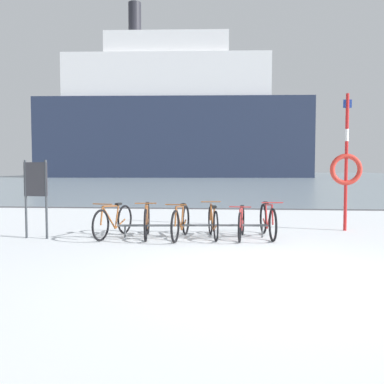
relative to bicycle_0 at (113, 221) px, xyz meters
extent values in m
cube|color=silver|center=(3.28, -4.28, -0.40)|extent=(80.00, 22.00, 0.08)
cube|color=gray|center=(3.28, 61.72, -0.40)|extent=(80.00, 110.00, 0.08)
cube|color=#47474C|center=(3.28, 6.72, -0.38)|extent=(80.00, 0.50, 0.05)
cylinder|color=#4C5156|center=(1.82, 0.08, -0.08)|extent=(3.41, 0.38, 0.05)
cylinder|color=#4C5156|center=(0.29, -0.07, -0.22)|extent=(0.04, 0.04, 0.28)
cylinder|color=#4C5156|center=(3.35, 0.22, -0.22)|extent=(0.04, 0.04, 0.28)
torus|color=black|center=(-0.13, -0.52, -0.02)|extent=(0.21, 0.67, 0.68)
torus|color=black|center=(0.13, 0.53, -0.02)|extent=(0.21, 0.67, 0.68)
cylinder|color=brown|center=(-0.05, -0.18, 0.10)|extent=(0.17, 0.56, 0.58)
cylinder|color=brown|center=(0.04, 0.16, 0.08)|extent=(0.08, 0.20, 0.51)
cylinder|color=brown|center=(-0.03, -0.10, 0.35)|extent=(0.21, 0.70, 0.08)
cylinder|color=brown|center=(0.08, 0.31, -0.10)|extent=(0.15, 0.47, 0.19)
cylinder|color=brown|center=(-0.12, -0.48, 0.18)|extent=(0.06, 0.12, 0.41)
cube|color=black|center=(0.06, 0.24, 0.37)|extent=(0.13, 0.21, 0.05)
cylinder|color=brown|center=(-0.11, -0.45, 0.43)|extent=(0.45, 0.13, 0.02)
torus|color=black|center=(0.84, -0.50, -0.01)|extent=(0.14, 0.70, 0.70)
torus|color=black|center=(0.69, 0.53, -0.01)|extent=(0.14, 0.70, 0.70)
cylinder|color=brown|center=(0.79, -0.17, 0.11)|extent=(0.11, 0.55, 0.59)
cylinder|color=brown|center=(0.74, 0.17, 0.09)|extent=(0.06, 0.19, 0.53)
cylinder|color=brown|center=(0.78, -0.09, 0.37)|extent=(0.13, 0.68, 0.09)
cylinder|color=brown|center=(0.72, 0.31, -0.09)|extent=(0.10, 0.45, 0.19)
cylinder|color=brown|center=(0.83, -0.46, 0.19)|extent=(0.05, 0.12, 0.42)
cube|color=black|center=(0.73, 0.24, 0.39)|extent=(0.11, 0.21, 0.05)
cylinder|color=brown|center=(0.83, -0.43, 0.45)|extent=(0.46, 0.09, 0.02)
torus|color=black|center=(1.48, -0.60, -0.02)|extent=(0.12, 0.69, 0.69)
torus|color=black|center=(1.60, 0.47, -0.02)|extent=(0.12, 0.69, 0.69)
cylinder|color=brown|center=(1.52, -0.25, 0.11)|extent=(0.10, 0.57, 0.58)
cylinder|color=brown|center=(1.56, 0.10, 0.08)|extent=(0.06, 0.20, 0.52)
cylinder|color=brown|center=(1.53, -0.17, 0.36)|extent=(0.11, 0.71, 0.08)
cylinder|color=brown|center=(1.57, 0.25, -0.10)|extent=(0.09, 0.47, 0.19)
cylinder|color=brown|center=(1.48, -0.56, 0.18)|extent=(0.05, 0.12, 0.41)
cube|color=black|center=(1.56, 0.18, 0.38)|extent=(0.10, 0.21, 0.05)
cylinder|color=brown|center=(1.49, -0.52, 0.43)|extent=(0.46, 0.07, 0.02)
torus|color=black|center=(2.17, 0.59, -0.03)|extent=(0.14, 0.66, 0.66)
torus|color=black|center=(2.32, -0.40, -0.03)|extent=(0.14, 0.66, 0.66)
cylinder|color=brown|center=(2.22, 0.27, 0.09)|extent=(0.12, 0.53, 0.57)
cylinder|color=brown|center=(2.27, -0.05, 0.07)|extent=(0.06, 0.19, 0.51)
cylinder|color=brown|center=(2.23, 0.20, 0.34)|extent=(0.14, 0.65, 0.08)
cylinder|color=brown|center=(2.29, -0.19, -0.11)|extent=(0.10, 0.44, 0.18)
cylinder|color=brown|center=(2.17, 0.56, 0.17)|extent=(0.05, 0.11, 0.40)
cube|color=black|center=(2.28, -0.13, 0.36)|extent=(0.11, 0.21, 0.05)
cylinder|color=brown|center=(2.18, 0.52, 0.41)|extent=(0.46, 0.09, 0.02)
torus|color=black|center=(2.82, -0.46, -0.04)|extent=(0.10, 0.64, 0.64)
torus|color=black|center=(2.93, 0.59, -0.04)|extent=(0.10, 0.64, 0.64)
cylinder|color=#B22D2D|center=(2.86, -0.12, 0.07)|extent=(0.09, 0.56, 0.55)
cylinder|color=#B22D2D|center=(2.89, 0.22, 0.05)|extent=(0.05, 0.20, 0.49)
cylinder|color=#B22D2D|center=(2.86, -0.04, 0.31)|extent=(0.10, 0.69, 0.08)
cylinder|color=#B22D2D|center=(2.90, 0.37, -0.11)|extent=(0.08, 0.46, 0.18)
cylinder|color=#B22D2D|center=(2.83, -0.42, 0.15)|extent=(0.05, 0.12, 0.38)
cube|color=black|center=(2.90, 0.30, 0.33)|extent=(0.10, 0.21, 0.05)
cylinder|color=#B22D2D|center=(2.83, -0.39, 0.38)|extent=(0.46, 0.07, 0.02)
torus|color=black|center=(3.53, -0.29, 0.00)|extent=(0.13, 0.72, 0.72)
torus|color=black|center=(3.42, 0.76, 0.00)|extent=(0.13, 0.72, 0.72)
cylinder|color=#B22D2D|center=(3.49, 0.05, 0.12)|extent=(0.09, 0.55, 0.60)
cylinder|color=#B22D2D|center=(3.45, 0.39, 0.10)|extent=(0.06, 0.19, 0.54)
cylinder|color=#B22D2D|center=(3.48, 0.13, 0.39)|extent=(0.11, 0.69, 0.09)
cylinder|color=#B22D2D|center=(3.44, 0.54, -0.08)|extent=(0.08, 0.46, 0.20)
cylinder|color=#B22D2D|center=(3.52, -0.25, 0.20)|extent=(0.05, 0.12, 0.42)
cube|color=black|center=(3.45, 0.47, 0.40)|extent=(0.10, 0.21, 0.05)
cylinder|color=#B22D2D|center=(3.52, -0.21, 0.46)|extent=(0.46, 0.07, 0.02)
cylinder|color=#33383D|center=(-1.90, -0.27, 0.51)|extent=(0.05, 0.05, 1.74)
cylinder|color=#33383D|center=(-1.41, -0.33, 0.51)|extent=(0.05, 0.05, 1.74)
cube|color=#2D2D33|center=(-1.65, -0.30, 0.95)|extent=(0.55, 0.10, 0.75)
cylinder|color=red|center=(5.50, 1.48, 1.33)|extent=(0.08, 0.08, 3.39)
cylinder|color=white|center=(5.50, 1.48, 2.01)|extent=(0.09, 0.09, 0.30)
torus|color=red|center=(5.50, 1.48, 1.16)|extent=(0.79, 0.12, 0.79)
cube|color=navy|center=(5.50, 1.48, 2.78)|extent=(0.20, 0.03, 0.20)
cube|color=#232D47|center=(-5.92, 58.89, 5.70)|extent=(42.72, 13.50, 12.13)
cube|color=white|center=(-6.98, 58.83, 15.11)|extent=(32.10, 11.24, 6.67)
cube|color=white|center=(-6.98, 58.83, 20.14)|extent=(19.38, 8.87, 3.40)
cylinder|color=#26262D|center=(-12.24, 58.54, 24.57)|extent=(2.01, 2.01, 5.46)
camera|label=1|loc=(2.56, -9.31, 1.22)|focal=39.64mm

